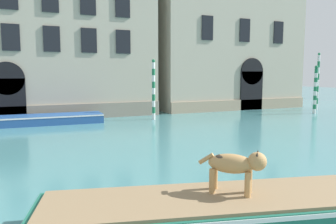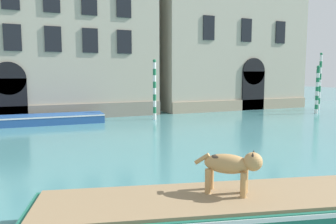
{
  "view_description": "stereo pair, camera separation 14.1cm",
  "coord_description": "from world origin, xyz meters",
  "px_view_note": "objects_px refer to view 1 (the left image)",
  "views": [
    {
      "loc": [
        -0.23,
        0.99,
        2.86
      ],
      "look_at": [
        5.56,
        14.08,
        1.2
      ],
      "focal_mm": 35.0,
      "sensor_mm": 36.0,
      "label": 1
    },
    {
      "loc": [
        -0.1,
        0.94,
        2.86
      ],
      "look_at": [
        5.56,
        14.08,
        1.2
      ],
      "focal_mm": 35.0,
      "sensor_mm": 36.0,
      "label": 2
    }
  ],
  "objects_px": {
    "boat_foreground": "(256,207)",
    "mooring_pole_1": "(315,89)",
    "dog_on_deck": "(236,165)",
    "boat_moored_near_palazzo": "(42,119)",
    "mooring_pole_2": "(154,89)",
    "mooring_pole_0": "(318,81)"
  },
  "relations": [
    {
      "from": "mooring_pole_1",
      "to": "dog_on_deck",
      "type": "bearing_deg",
      "value": -141.8
    },
    {
      "from": "boat_foreground",
      "to": "boat_moored_near_palazzo",
      "type": "distance_m",
      "value": 15.38
    },
    {
      "from": "dog_on_deck",
      "to": "mooring_pole_0",
      "type": "xyz_separation_m",
      "value": [
        17.81,
        14.04,
        1.13
      ]
    },
    {
      "from": "mooring_pole_0",
      "to": "mooring_pole_1",
      "type": "bearing_deg",
      "value": -141.3
    },
    {
      "from": "mooring_pole_1",
      "to": "mooring_pole_2",
      "type": "bearing_deg",
      "value": 171.85
    },
    {
      "from": "boat_foreground",
      "to": "mooring_pole_2",
      "type": "bearing_deg",
      "value": 90.69
    },
    {
      "from": "dog_on_deck",
      "to": "boat_moored_near_palazzo",
      "type": "distance_m",
      "value": 15.16
    },
    {
      "from": "mooring_pole_0",
      "to": "boat_moored_near_palazzo",
      "type": "bearing_deg",
      "value": 177.65
    },
    {
      "from": "dog_on_deck",
      "to": "mooring_pole_0",
      "type": "distance_m",
      "value": 22.71
    },
    {
      "from": "boat_foreground",
      "to": "mooring_pole_1",
      "type": "relative_size",
      "value": 2.44
    },
    {
      "from": "boat_moored_near_palazzo",
      "to": "dog_on_deck",
      "type": "bearing_deg",
      "value": -77.98
    },
    {
      "from": "dog_on_deck",
      "to": "mooring_pole_2",
      "type": "xyz_separation_m",
      "value": [
        3.86,
        14.17,
        0.76
      ]
    },
    {
      "from": "boat_moored_near_palazzo",
      "to": "mooring_pole_2",
      "type": "xyz_separation_m",
      "value": [
        6.59,
        -0.72,
        1.63
      ]
    },
    {
      "from": "dog_on_deck",
      "to": "mooring_pole_2",
      "type": "distance_m",
      "value": 14.7
    },
    {
      "from": "mooring_pole_2",
      "to": "boat_foreground",
      "type": "bearing_deg",
      "value": -103.66
    },
    {
      "from": "dog_on_deck",
      "to": "mooring_pole_2",
      "type": "bearing_deg",
      "value": 117.49
    },
    {
      "from": "dog_on_deck",
      "to": "boat_moored_near_palazzo",
      "type": "xyz_separation_m",
      "value": [
        -2.73,
        14.89,
        -0.87
      ]
    },
    {
      "from": "boat_foreground",
      "to": "mooring_pole_0",
      "type": "height_order",
      "value": "mooring_pole_0"
    },
    {
      "from": "mooring_pole_0",
      "to": "mooring_pole_1",
      "type": "relative_size",
      "value": 1.3
    },
    {
      "from": "boat_foreground",
      "to": "boat_moored_near_palazzo",
      "type": "bearing_deg",
      "value": 116.0
    },
    {
      "from": "boat_foreground",
      "to": "dog_on_deck",
      "type": "height_order",
      "value": "dog_on_deck"
    },
    {
      "from": "boat_foreground",
      "to": "dog_on_deck",
      "type": "relative_size",
      "value": 8.28
    }
  ]
}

